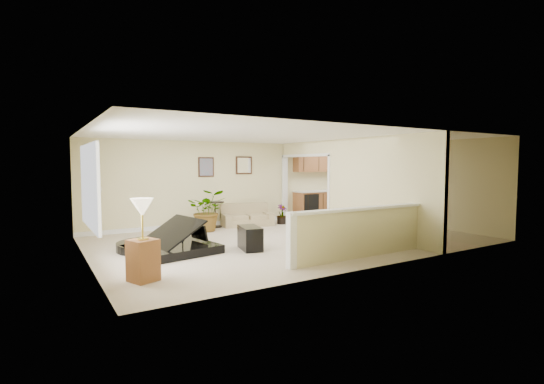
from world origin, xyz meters
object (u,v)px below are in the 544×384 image
piano (167,221)px  loveseat (246,215)px  palm_plant (208,211)px  small_plant (282,216)px  accent_table (215,211)px  lamp_stand (143,246)px  piano_bench (250,238)px

piano → loveseat: bearing=27.8°
palm_plant → small_plant: palm_plant is taller
palm_plant → small_plant: (2.46, 0.06, -0.31)m
accent_table → piano: bearing=-130.6°
accent_table → palm_plant: palm_plant is taller
piano → lamp_stand: piano is taller
small_plant → lamp_stand: (-5.09, -3.88, 0.30)m
piano → palm_plant: piano is taller
lamp_stand → accent_table: bearing=54.7°
loveseat → small_plant: bearing=-4.9°
lamp_stand → small_plant: bearing=37.3°
piano → accent_table: (2.15, 2.51, -0.17)m
piano → accent_table: bearing=39.6°
piano → lamp_stand: bearing=-126.6°
loveseat → small_plant: size_ratio=2.78×
loveseat → small_plant: (1.07, -0.34, -0.07)m
loveseat → accent_table: bearing=-175.2°
piano_bench → accent_table: bearing=80.0°
piano_bench → palm_plant: 2.69m
accent_table → loveseat: bearing=-7.7°
small_plant → lamp_stand: bearing=-142.7°
piano → small_plant: size_ratio=3.67×
piano_bench → lamp_stand: 2.78m
small_plant → loveseat: bearing=162.6°
piano → lamp_stand: (-0.92, -1.83, -0.11)m
loveseat → palm_plant: 1.47m
small_plant → lamp_stand: size_ratio=0.46×
piano → accent_table: size_ratio=2.89×
piano_bench → lamp_stand: lamp_stand is taller
lamp_stand → piano_bench: bearing=24.6°
accent_table → piano_bench: bearing=-100.0°
palm_plant → small_plant: bearing=1.5°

